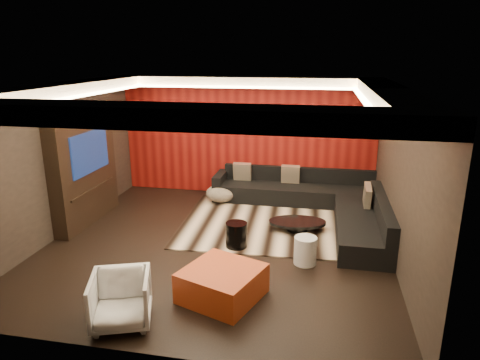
% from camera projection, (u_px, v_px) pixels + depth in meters
% --- Properties ---
extents(floor, '(6.00, 6.00, 0.02)m').
position_uv_depth(floor, '(217.00, 245.00, 7.70)').
color(floor, black).
rests_on(floor, ground).
extents(ceiling, '(6.00, 6.00, 0.02)m').
position_uv_depth(ceiling, '(215.00, 85.00, 6.89)').
color(ceiling, silver).
rests_on(ceiling, ground).
extents(wall_back, '(6.00, 0.02, 2.80)m').
position_uv_depth(wall_back, '(247.00, 137.00, 10.13)').
color(wall_back, black).
rests_on(wall_back, ground).
extents(wall_left, '(0.02, 6.00, 2.80)m').
position_uv_depth(wall_left, '(57.00, 161.00, 7.85)').
color(wall_left, black).
rests_on(wall_left, ground).
extents(wall_right, '(0.02, 6.00, 2.80)m').
position_uv_depth(wall_right, '(401.00, 179.00, 6.74)').
color(wall_right, black).
rests_on(wall_right, ground).
extents(red_feature_wall, '(5.98, 0.05, 2.78)m').
position_uv_depth(red_feature_wall, '(247.00, 137.00, 10.09)').
color(red_feature_wall, '#6B0C0A').
rests_on(red_feature_wall, ground).
extents(soffit_back, '(6.00, 0.60, 0.22)m').
position_uv_depth(soffit_back, '(245.00, 82.00, 9.47)').
color(soffit_back, silver).
rests_on(soffit_back, ground).
extents(soffit_front, '(6.00, 0.60, 0.22)m').
position_uv_depth(soffit_front, '(150.00, 116.00, 4.39)').
color(soffit_front, silver).
rests_on(soffit_front, ground).
extents(soffit_left, '(0.60, 4.80, 0.22)m').
position_uv_depth(soffit_left, '(64.00, 90.00, 7.42)').
color(soffit_left, silver).
rests_on(soffit_left, ground).
extents(soffit_right, '(0.60, 4.80, 0.22)m').
position_uv_depth(soffit_right, '(389.00, 96.00, 6.43)').
color(soffit_right, silver).
rests_on(soffit_right, ground).
extents(cove_back, '(4.80, 0.08, 0.04)m').
position_uv_depth(cove_back, '(242.00, 87.00, 9.17)').
color(cove_back, '#FFD899').
rests_on(cove_back, ground).
extents(cove_front, '(4.80, 0.08, 0.04)m').
position_uv_depth(cove_front, '(162.00, 119.00, 4.73)').
color(cove_front, '#FFD899').
rests_on(cove_front, ground).
extents(cove_left, '(0.08, 4.80, 0.04)m').
position_uv_depth(cove_left, '(83.00, 96.00, 7.39)').
color(cove_left, '#FFD899').
rests_on(cove_left, ground).
extents(cove_right, '(0.08, 4.80, 0.04)m').
position_uv_depth(cove_right, '(365.00, 101.00, 6.52)').
color(cove_right, '#FFD899').
rests_on(cove_right, ground).
extents(tv_surround, '(0.30, 2.00, 2.20)m').
position_uv_depth(tv_surround, '(84.00, 169.00, 8.47)').
color(tv_surround, black).
rests_on(tv_surround, ground).
extents(tv_screen, '(0.04, 1.30, 0.80)m').
position_uv_depth(tv_screen, '(90.00, 152.00, 8.34)').
color(tv_screen, black).
rests_on(tv_screen, ground).
extents(tv_shelf, '(0.04, 1.60, 0.04)m').
position_uv_depth(tv_shelf, '(94.00, 189.00, 8.55)').
color(tv_shelf, black).
rests_on(tv_shelf, ground).
extents(rug, '(4.13, 3.17, 0.02)m').
position_uv_depth(rug, '(283.00, 223.00, 8.62)').
color(rug, beige).
rests_on(rug, floor).
extents(coffee_table, '(1.25, 1.25, 0.18)m').
position_uv_depth(coffee_table, '(297.00, 225.00, 8.25)').
color(coffee_table, black).
rests_on(coffee_table, rug).
extents(drum_stool, '(0.49, 0.49, 0.44)m').
position_uv_depth(drum_stool, '(236.00, 235.00, 7.50)').
color(drum_stool, black).
rests_on(drum_stool, rug).
extents(striped_pouf, '(0.70, 0.70, 0.38)m').
position_uv_depth(striped_pouf, '(221.00, 193.00, 9.82)').
color(striped_pouf, beige).
rests_on(striped_pouf, rug).
extents(white_side_table, '(0.41, 0.41, 0.46)m').
position_uv_depth(white_side_table, '(305.00, 250.00, 6.93)').
color(white_side_table, silver).
rests_on(white_side_table, floor).
extents(orange_ottoman, '(1.26, 1.26, 0.44)m').
position_uv_depth(orange_ottoman, '(222.00, 283.00, 5.97)').
color(orange_ottoman, '#984913').
rests_on(orange_ottoman, floor).
extents(armchair, '(0.92, 0.93, 0.67)m').
position_uv_depth(armchair, '(121.00, 300.00, 5.36)').
color(armchair, silver).
rests_on(armchair, floor).
extents(sectional_sofa, '(3.65, 3.50, 0.75)m').
position_uv_depth(sectional_sofa, '(318.00, 203.00, 9.06)').
color(sectional_sofa, black).
rests_on(sectional_sofa, floor).
extents(throw_pillows, '(3.01, 1.64, 0.50)m').
position_uv_depth(throw_pillows, '(296.00, 180.00, 9.44)').
color(throw_pillows, '#CBB495').
rests_on(throw_pillows, sectional_sofa).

